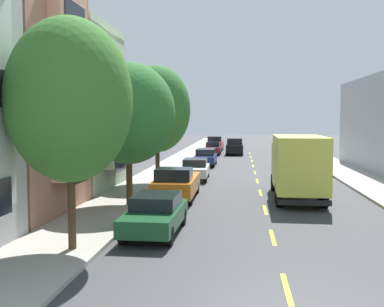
# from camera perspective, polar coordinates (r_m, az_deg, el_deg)

# --- Properties ---
(ground_plane) EXTENTS (160.00, 160.00, 0.00)m
(ground_plane) POSITION_cam_1_polar(r_m,az_deg,el_deg) (39.63, 7.62, -1.83)
(ground_plane) COLOR #38383A
(sidewalk_left) EXTENTS (3.20, 120.00, 0.14)m
(sidewalk_left) POSITION_cam_1_polar(r_m,az_deg,el_deg) (38.07, -3.04, -1.94)
(sidewalk_left) COLOR #A39E93
(sidewalk_left) RESTS_ON ground_plane
(sidewalk_right) EXTENTS (3.20, 120.00, 0.14)m
(sidewalk_right) POSITION_cam_1_polar(r_m,az_deg,el_deg) (38.51, 18.34, -2.08)
(sidewalk_right) COLOR #A39E93
(sidewalk_right) RESTS_ON ground_plane
(lane_centerline_dashes) EXTENTS (0.14, 47.20, 0.01)m
(lane_centerline_dashes) POSITION_cam_1_polar(r_m,az_deg,el_deg) (34.16, 7.89, -2.81)
(lane_centerline_dashes) COLOR yellow
(lane_centerline_dashes) RESTS_ON ground_plane
(townhouse_third_sage) EXTENTS (14.09, 6.87, 9.63)m
(townhouse_third_sage) POSITION_cam_1_polar(r_m,az_deg,el_deg) (29.87, -22.42, 4.75)
(townhouse_third_sage) COLOR #99AD8E
(townhouse_third_sage) RESTS_ON ground_plane
(street_tree_nearest) EXTENTS (3.87, 3.87, 7.19)m
(street_tree_nearest) POSITION_cam_1_polar(r_m,az_deg,el_deg) (14.76, -14.86, 6.37)
(street_tree_nearest) COLOR #47331E
(street_tree_nearest) RESTS_ON sidewalk_left
(street_tree_second) EXTENTS (4.39, 4.39, 6.73)m
(street_tree_second) POSITION_cam_1_polar(r_m,az_deg,el_deg) (21.98, -7.82, 4.93)
(street_tree_second) COLOR #47331E
(street_tree_second) RESTS_ON sidewalk_left
(street_tree_third) EXTENTS (4.20, 4.20, 7.42)m
(street_tree_third) POSITION_cam_1_polar(r_m,az_deg,el_deg) (29.38, -4.31, 5.48)
(street_tree_third) COLOR #47331E
(street_tree_third) RESTS_ON sidewalk_left
(delivery_box_truck) EXTENTS (2.53, 7.21, 3.34)m
(delivery_box_truck) POSITION_cam_1_polar(r_m,az_deg,el_deg) (24.61, 12.87, -1.21)
(delivery_box_truck) COLOR #D8D84C
(delivery_box_truck) RESTS_ON ground_plane
(parked_sedan_teal) EXTENTS (1.93, 4.55, 1.43)m
(parked_sedan_teal) POSITION_cam_1_polar(r_m,az_deg,el_deg) (63.50, 10.89, 1.11)
(parked_sedan_teal) COLOR #195B60
(parked_sedan_teal) RESTS_ON ground_plane
(parked_suv_red) EXTENTS (2.08, 4.85, 1.93)m
(parked_suv_red) POSITION_cam_1_polar(r_m,az_deg,el_deg) (60.26, 2.86, 1.24)
(parked_suv_red) COLOR #AD1E1E
(parked_suv_red) RESTS_ON ground_plane
(parked_wagon_navy) EXTENTS (1.85, 4.71, 1.50)m
(parked_wagon_navy) POSITION_cam_1_polar(r_m,az_deg,el_deg) (41.60, 1.70, -0.39)
(parked_wagon_navy) COLOR navy
(parked_wagon_navy) RESTS_ON ground_plane
(parked_hatchback_charcoal) EXTENTS (1.83, 4.04, 1.50)m
(parked_hatchback_charcoal) POSITION_cam_1_polar(r_m,az_deg,el_deg) (35.48, 14.71, -1.42)
(parked_hatchback_charcoal) COLOR #333338
(parked_hatchback_charcoal) RESTS_ON ground_plane
(parked_pickup_orange) EXTENTS (2.01, 5.30, 1.73)m
(parked_pickup_orange) POSITION_cam_1_polar(r_m,az_deg,el_deg) (24.27, -1.92, -3.71)
(parked_pickup_orange) COLOR orange
(parked_pickup_orange) RESTS_ON ground_plane
(parked_hatchback_burgundy) EXTENTS (1.78, 4.02, 1.50)m
(parked_hatchback_burgundy) POSITION_cam_1_polar(r_m,az_deg,el_deg) (53.95, 2.61, 0.63)
(parked_hatchback_burgundy) COLOR maroon
(parked_hatchback_burgundy) RESTS_ON ground_plane
(parked_sedan_champagne) EXTENTS (1.81, 4.50, 1.43)m
(parked_sedan_champagne) POSITION_cam_1_polar(r_m,az_deg,el_deg) (47.08, 12.85, -0.02)
(parked_sedan_champagne) COLOR tan
(parked_sedan_champagne) RESTS_ON ground_plane
(parked_sedan_forest) EXTENTS (1.89, 4.54, 1.43)m
(parked_sedan_forest) POSITION_cam_1_polar(r_m,az_deg,el_deg) (17.13, -4.52, -7.37)
(parked_sedan_forest) COLOR #194C28
(parked_sedan_forest) RESTS_ON ground_plane
(parked_sedan_white) EXTENTS (1.89, 4.53, 1.43)m
(parked_sedan_white) POSITION_cam_1_polar(r_m,az_deg,el_deg) (32.07, 0.39, -1.89)
(parked_sedan_white) COLOR silver
(parked_sedan_white) RESTS_ON ground_plane
(moving_black_sedan) EXTENTS (1.95, 4.80, 1.93)m
(moving_black_sedan) POSITION_cam_1_polar(r_m,az_deg,el_deg) (54.48, 5.28, 0.90)
(moving_black_sedan) COLOR black
(moving_black_sedan) RESTS_ON ground_plane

